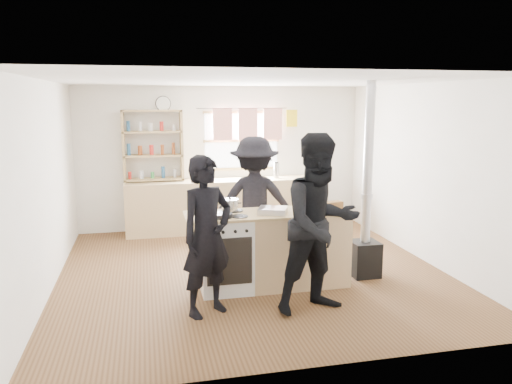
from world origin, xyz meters
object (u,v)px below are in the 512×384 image
stockpot_stove (230,205)px  stockpot_counter (309,201)px  person_far (254,201)px  skillet_greens (222,215)px  roast_tray (273,210)px  person_near_right (320,224)px  bread_board (333,207)px  person_near_left (207,236)px  flue_heater (366,227)px  cooking_island (273,249)px  thermos (276,170)px

stockpot_stove → stockpot_counter: bearing=-2.5°
person_far → skillet_greens: bearing=68.8°
roast_tray → person_near_right: size_ratio=0.21×
bread_board → person_near_left: 1.70m
skillet_greens → roast_tray: 0.63m
flue_heater → person_near_right: flue_heater is taller
roast_tray → person_near_right: bearing=-66.6°
cooking_island → person_far: person_far is taller
roast_tray → stockpot_stove: bearing=153.3°
skillet_greens → stockpot_counter: (1.15, 0.26, 0.06)m
thermos → flue_heater: 2.76m
roast_tray → skillet_greens: bearing=-174.0°
stockpot_counter → flue_heater: (0.76, -0.04, -0.36)m
thermos → person_near_left: 3.79m
person_far → person_near_right: bearing=110.7°
flue_heater → person_far: flue_heater is taller
person_near_right → stockpot_stove: bearing=116.4°
cooking_island → person_far: (-0.04, 0.89, 0.42)m
cooking_island → stockpot_stove: 0.76m
skillet_greens → bread_board: bearing=1.0°
bread_board → thermos: bearing=88.9°
thermos → person_near_right: size_ratio=0.14×
stockpot_stove → person_far: size_ratio=0.12×
flue_heater → thermos: bearing=99.9°
cooking_island → bread_board: size_ratio=6.26×
thermos → skillet_greens: 3.24m
roast_tray → bread_board: size_ratio=1.31×
roast_tray → person_near_left: 1.03m
person_near_right → person_near_left: bearing=158.2°
cooking_island → skillet_greens: skillet_greens is taller
roast_tray → person_near_right: person_near_right is taller
cooking_island → stockpot_stove: stockpot_stove is taller
thermos → skillet_greens: bearing=-116.2°
bread_board → skillet_greens: bearing=-179.0°
skillet_greens → stockpot_stove: stockpot_stove is taller
skillet_greens → stockpot_stove: 0.34m
bread_board → person_near_right: bearing=-120.9°
stockpot_counter → stockpot_stove: bearing=177.5°
stockpot_stove → thermos: bearing=63.8°
stockpot_stove → bread_board: bearing=-12.9°
skillet_greens → flue_heater: 1.94m
stockpot_counter → person_near_left: bearing=-151.3°
stockpot_stove → flue_heater: flue_heater is taller
person_near_right → thermos: bearing=69.8°
cooking_island → person_near_left: bearing=-144.6°
person_near_left → skillet_greens: bearing=34.6°
bread_board → stockpot_counter: bearing=134.0°
roast_tray → person_far: bearing=90.6°
person_near_left → person_near_right: bearing=-39.2°
cooking_island → flue_heater: size_ratio=0.79×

